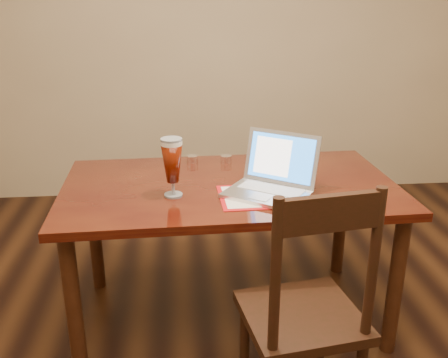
{
  "coord_description": "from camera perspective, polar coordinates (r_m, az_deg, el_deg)",
  "views": [
    {
      "loc": [
        -0.33,
        -1.55,
        1.62
      ],
      "look_at": [
        -0.13,
        0.56,
        0.83
      ],
      "focal_mm": 40.0,
      "sensor_mm": 36.0,
      "label": 1
    }
  ],
  "objects": [
    {
      "name": "dining_table",
      "position": [
        2.44,
        0.67,
        -2.35
      ],
      "size": [
        1.63,
        0.95,
        1.02
      ],
      "rotation": [
        0.0,
        0.0,
        0.03
      ],
      "color": "#481709",
      "rests_on": "ground"
    },
    {
      "name": "dining_chair",
      "position": [
        1.97,
        9.32,
        -15.0
      ],
      "size": [
        0.5,
        0.48,
        1.03
      ],
      "rotation": [
        0.0,
        0.0,
        0.15
      ],
      "color": "black",
      "rests_on": "ground"
    }
  ]
}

